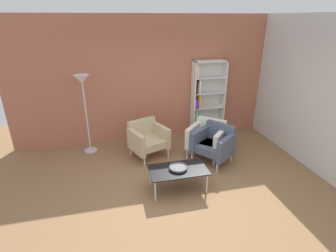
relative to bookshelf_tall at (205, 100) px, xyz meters
The scene contains 10 objects.
ground_plane 2.76m from the bookshelf_tall, 119.70° to the right, with size 8.32×8.32×0.00m, color olive.
brick_back_panel 1.40m from the bookshelf_tall, behind, with size 6.40×0.12×2.90m, color #B2664C.
plaster_right_partition 2.34m from the bookshelf_tall, 46.36° to the right, with size 0.12×5.20×2.90m, color silver.
bookshelf_tall is the anchor object (origin of this frame).
coffee_table_low 2.46m from the bookshelf_tall, 121.12° to the right, with size 1.00×0.56×0.40m.
decorative_bowl 2.45m from the bookshelf_tall, 121.12° to the right, with size 0.32×0.32×0.05m.
armchair_near_window 1.41m from the bookshelf_tall, 101.07° to the right, with size 0.93×0.95×0.78m.
armchair_by_bookshelf 1.80m from the bookshelf_tall, 154.81° to the right, with size 0.90×0.87×0.78m.
armchair_spare_guest 1.17m from the bookshelf_tall, 106.32° to the right, with size 0.95×0.95×0.78m.
floor_lamp_torchiere 2.85m from the bookshelf_tall, behind, with size 0.32×0.32×1.74m.
Camera 1 is at (-1.02, -3.50, 2.82)m, focal length 27.81 mm.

